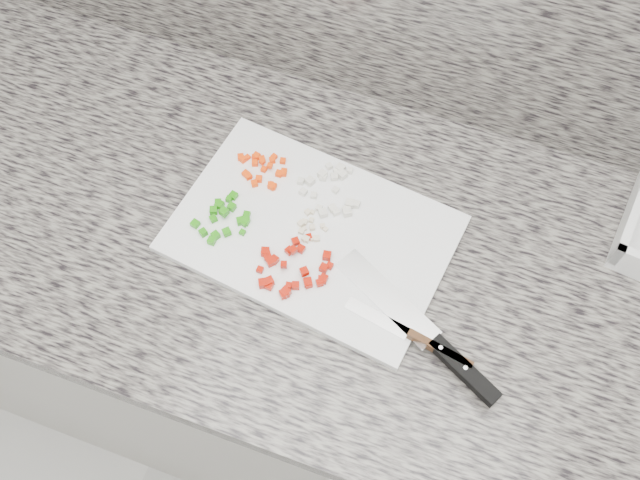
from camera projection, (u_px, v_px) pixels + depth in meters
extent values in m
cube|color=silver|center=(362.00, 359.00, 1.49)|extent=(3.92, 0.62, 0.86)
cube|color=slate|center=(378.00, 265.00, 1.09)|extent=(3.96, 0.64, 0.04)
cube|color=white|center=(312.00, 233.00, 1.09)|extent=(0.44, 0.33, 0.01)
cube|color=#FF4005|center=(284.00, 173.00, 1.13)|extent=(0.01, 0.01, 0.01)
cube|color=#FF4005|center=(246.00, 174.00, 1.13)|extent=(0.01, 0.01, 0.01)
cube|color=#FF4005|center=(254.00, 157.00, 1.14)|extent=(0.01, 0.01, 0.01)
cube|color=#FF4005|center=(272.00, 186.00, 1.11)|extent=(0.01, 0.01, 0.01)
cube|color=#FF4005|center=(255.00, 163.00, 1.14)|extent=(0.01, 0.01, 0.01)
cube|color=#FF4005|center=(273.00, 186.00, 1.11)|extent=(0.01, 0.01, 0.01)
cube|color=#FF4005|center=(279.00, 174.00, 1.13)|extent=(0.01, 0.01, 0.01)
cube|color=#FF4005|center=(247.00, 157.00, 1.14)|extent=(0.01, 0.01, 0.01)
cube|color=#FF4005|center=(262.00, 159.00, 1.14)|extent=(0.01, 0.01, 0.01)
cube|color=#FF4005|center=(243.00, 159.00, 1.14)|extent=(0.01, 0.01, 0.01)
cube|color=#FF4005|center=(249.00, 177.00, 1.12)|extent=(0.01, 0.01, 0.01)
cube|color=#FF4005|center=(241.00, 157.00, 1.14)|extent=(0.01, 0.01, 0.01)
cube|color=#FF4005|center=(259.00, 179.00, 1.12)|extent=(0.01, 0.01, 0.01)
cube|color=#FF4005|center=(254.00, 183.00, 1.12)|extent=(0.01, 0.01, 0.01)
cube|color=#FF4005|center=(271.00, 185.00, 1.12)|extent=(0.01, 0.01, 0.01)
cube|color=#FF4005|center=(284.00, 172.00, 1.13)|extent=(0.01, 0.01, 0.01)
cube|color=#FF4005|center=(274.00, 157.00, 1.14)|extent=(0.01, 0.01, 0.01)
cube|color=#FF4005|center=(262.00, 162.00, 1.13)|extent=(0.01, 0.01, 0.01)
cube|color=#FF4005|center=(256.00, 156.00, 1.14)|extent=(0.01, 0.01, 0.01)
cube|color=#FF4005|center=(248.00, 176.00, 1.12)|extent=(0.01, 0.01, 0.01)
cube|color=#FF4005|center=(272.00, 160.00, 1.14)|extent=(0.01, 0.01, 0.01)
cube|color=#FF4005|center=(264.00, 169.00, 1.13)|extent=(0.01, 0.01, 0.01)
cube|color=#FF4005|center=(270.00, 166.00, 1.12)|extent=(0.01, 0.01, 0.01)
cube|color=#FF4005|center=(283.00, 161.00, 1.14)|extent=(0.01, 0.01, 0.01)
cube|color=silver|center=(329.00, 166.00, 1.13)|extent=(0.01, 0.01, 0.01)
cube|color=silver|center=(336.00, 212.00, 1.09)|extent=(0.01, 0.01, 0.01)
cube|color=silver|center=(347.00, 212.00, 1.09)|extent=(0.02, 0.02, 0.01)
cube|color=silver|center=(303.00, 192.00, 1.11)|extent=(0.01, 0.01, 0.01)
cube|color=silver|center=(301.00, 181.00, 1.12)|extent=(0.01, 0.01, 0.01)
cube|color=silver|center=(356.00, 204.00, 1.10)|extent=(0.01, 0.01, 0.01)
cube|color=silver|center=(340.00, 168.00, 1.13)|extent=(0.01, 0.01, 0.01)
cube|color=silver|center=(350.00, 203.00, 1.10)|extent=(0.01, 0.01, 0.01)
cube|color=silver|center=(337.00, 172.00, 1.13)|extent=(0.01, 0.01, 0.01)
cube|color=silver|center=(323.00, 177.00, 1.12)|extent=(0.01, 0.01, 0.01)
cube|color=silver|center=(310.00, 181.00, 1.12)|extent=(0.02, 0.02, 0.01)
cube|color=silver|center=(314.00, 195.00, 1.11)|extent=(0.01, 0.01, 0.01)
cube|color=silver|center=(350.00, 170.00, 1.13)|extent=(0.01, 0.01, 0.01)
cube|color=silver|center=(342.00, 175.00, 1.12)|extent=(0.02, 0.02, 0.01)
cube|color=silver|center=(333.00, 208.00, 1.09)|extent=(0.02, 0.02, 0.01)
cube|color=silver|center=(323.00, 213.00, 1.09)|extent=(0.02, 0.02, 0.01)
cube|color=silver|center=(334.00, 177.00, 1.12)|extent=(0.01, 0.01, 0.01)
cube|color=silver|center=(336.00, 190.00, 1.11)|extent=(0.01, 0.01, 0.01)
cube|color=silver|center=(319.00, 208.00, 1.10)|extent=(0.01, 0.01, 0.01)
cube|color=silver|center=(322.00, 175.00, 1.12)|extent=(0.02, 0.02, 0.01)
cube|color=silver|center=(347.00, 208.00, 1.10)|extent=(0.01, 0.01, 0.01)
cube|color=#21870C|center=(232.00, 207.00, 1.10)|extent=(0.01, 0.01, 0.01)
cube|color=#21870C|center=(224.00, 212.00, 1.08)|extent=(0.02, 0.02, 0.01)
cube|color=#21870C|center=(212.00, 241.00, 1.07)|extent=(0.01, 0.01, 0.01)
cube|color=#21870C|center=(240.00, 221.00, 1.08)|extent=(0.01, 0.01, 0.01)
cube|color=#21870C|center=(227.00, 232.00, 1.07)|extent=(0.02, 0.02, 0.01)
cube|color=#21870C|center=(229.00, 199.00, 1.10)|extent=(0.01, 0.01, 0.01)
cube|color=#21870C|center=(213.00, 219.00, 1.09)|extent=(0.01, 0.01, 0.01)
cube|color=#21870C|center=(203.00, 233.00, 1.08)|extent=(0.01, 0.01, 0.01)
cube|color=#21870C|center=(219.00, 204.00, 1.10)|extent=(0.01, 0.01, 0.01)
cube|color=#21870C|center=(218.00, 202.00, 1.10)|extent=(0.01, 0.01, 0.01)
cube|color=#21870C|center=(216.00, 235.00, 1.07)|extent=(0.02, 0.02, 0.01)
cube|color=#21870C|center=(242.00, 232.00, 1.08)|extent=(0.01, 0.01, 0.01)
cube|color=#21870C|center=(195.00, 224.00, 1.08)|extent=(0.01, 0.01, 0.01)
cube|color=#21870C|center=(233.00, 195.00, 1.11)|extent=(0.01, 0.01, 0.01)
cube|color=#21870C|center=(247.00, 215.00, 1.09)|extent=(0.01, 0.01, 0.01)
cube|color=#21870C|center=(246.00, 221.00, 1.08)|extent=(0.01, 0.01, 0.01)
cube|color=#21870C|center=(245.00, 222.00, 1.08)|extent=(0.01, 0.01, 0.01)
cube|color=#21870C|center=(214.00, 210.00, 1.09)|extent=(0.01, 0.01, 0.01)
cube|color=#AB1002|center=(284.00, 294.00, 1.03)|extent=(0.02, 0.02, 0.01)
cube|color=#AB1002|center=(304.00, 272.00, 1.03)|extent=(0.02, 0.02, 0.01)
cube|color=#AB1002|center=(322.00, 280.00, 1.04)|extent=(0.01, 0.01, 0.01)
cube|color=#AB1002|center=(289.00, 251.00, 1.06)|extent=(0.01, 0.01, 0.01)
cube|color=#AB1002|center=(308.00, 282.00, 1.04)|extent=(0.02, 0.02, 0.01)
cube|color=#AB1002|center=(274.00, 260.00, 1.05)|extent=(0.01, 0.01, 0.01)
cube|color=#AB1002|center=(330.00, 266.00, 1.05)|extent=(0.01, 0.01, 0.01)
cube|color=#AB1002|center=(271.00, 262.00, 1.05)|extent=(0.02, 0.02, 0.01)
cube|color=#AB1002|center=(324.00, 279.00, 1.04)|extent=(0.01, 0.01, 0.01)
cube|color=#AB1002|center=(296.00, 241.00, 1.07)|extent=(0.02, 0.02, 0.01)
cube|color=#AB1002|center=(289.00, 286.00, 1.03)|extent=(0.01, 0.01, 0.01)
cube|color=#AB1002|center=(327.00, 256.00, 1.06)|extent=(0.01, 0.01, 0.01)
cube|color=#AB1002|center=(308.00, 284.00, 1.03)|extent=(0.01, 0.01, 0.01)
cube|color=#AB1002|center=(269.00, 287.00, 1.03)|extent=(0.01, 0.01, 0.01)
cube|color=#AB1002|center=(269.00, 281.00, 1.04)|extent=(0.02, 0.02, 0.01)
cube|color=#AB1002|center=(296.00, 286.00, 1.03)|extent=(0.01, 0.01, 0.01)
cube|color=#AB1002|center=(293.00, 250.00, 1.05)|extent=(0.01, 0.01, 0.01)
cube|color=#AB1002|center=(301.00, 249.00, 1.06)|extent=(0.01, 0.01, 0.01)
cube|color=#AB1002|center=(263.00, 283.00, 1.03)|extent=(0.02, 0.02, 0.01)
cube|color=#AB1002|center=(285.00, 292.00, 1.03)|extent=(0.02, 0.02, 0.01)
cube|color=#AB1002|center=(260.00, 270.00, 1.05)|extent=(0.01, 0.01, 0.01)
cube|color=#AB1002|center=(324.00, 268.00, 1.05)|extent=(0.01, 0.01, 0.01)
cube|color=#AB1002|center=(319.00, 283.00, 1.04)|extent=(0.01, 0.01, 0.01)
cube|color=#AB1002|center=(309.00, 237.00, 1.07)|extent=(0.01, 0.01, 0.01)
cube|color=#AB1002|center=(265.00, 252.00, 1.06)|extent=(0.02, 0.02, 0.01)
cube|color=#AB1002|center=(284.00, 265.00, 1.04)|extent=(0.01, 0.01, 0.01)
cube|color=#AB1002|center=(267.00, 255.00, 1.06)|extent=(0.02, 0.02, 0.01)
cube|color=beige|center=(311.00, 220.00, 1.09)|extent=(0.01, 0.01, 0.01)
cube|color=beige|center=(301.00, 231.00, 1.08)|extent=(0.01, 0.01, 0.01)
cube|color=beige|center=(304.00, 229.00, 1.08)|extent=(0.01, 0.01, 0.00)
cube|color=beige|center=(325.00, 229.00, 1.08)|extent=(0.01, 0.01, 0.00)
cube|color=beige|center=(323.00, 226.00, 1.08)|extent=(0.01, 0.01, 0.01)
cube|color=beige|center=(301.00, 224.00, 1.08)|extent=(0.01, 0.01, 0.01)
cube|color=beige|center=(304.00, 239.00, 1.07)|extent=(0.01, 0.01, 0.01)
cube|color=beige|center=(313.00, 238.00, 1.07)|extent=(0.01, 0.01, 0.01)
cube|color=beige|center=(308.00, 212.00, 1.09)|extent=(0.01, 0.01, 0.01)
cube|color=beige|center=(306.00, 239.00, 1.07)|extent=(0.01, 0.01, 0.01)
cube|color=beige|center=(304.00, 222.00, 1.08)|extent=(0.01, 0.01, 0.01)
cube|color=beige|center=(312.00, 212.00, 1.09)|extent=(0.01, 0.01, 0.01)
cube|color=beige|center=(312.00, 227.00, 1.08)|extent=(0.01, 0.01, 0.01)
cube|color=beige|center=(317.00, 239.00, 1.07)|extent=(0.01, 0.01, 0.01)
cube|color=silver|center=(387.00, 298.00, 1.03)|extent=(0.18, 0.12, 0.00)
cube|color=black|center=(464.00, 370.00, 0.97)|extent=(0.11, 0.07, 0.02)
cylinder|color=silver|center=(465.00, 368.00, 0.96)|extent=(0.01, 0.01, 0.00)
cube|color=silver|center=(377.00, 318.00, 1.01)|extent=(0.10, 0.04, 0.00)
cube|color=#442611|center=(440.00, 350.00, 0.99)|extent=(0.10, 0.03, 0.02)
cylinder|color=silver|center=(441.00, 348.00, 0.98)|extent=(0.01, 0.01, 0.00)
cube|color=white|center=(634.00, 208.00, 1.08)|extent=(0.04, 0.19, 0.04)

